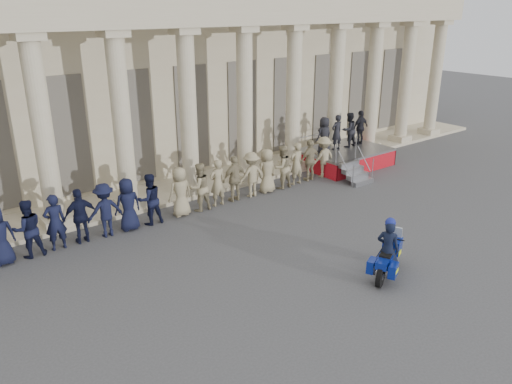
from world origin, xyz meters
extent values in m
plane|color=#3D3D3F|center=(0.00, 0.00, 0.00)|extent=(90.00, 90.00, 0.00)
cube|color=tan|center=(0.00, 15.00, 4.50)|extent=(40.00, 10.00, 9.00)
cube|color=tan|center=(0.00, 8.80, 0.07)|extent=(40.00, 2.60, 0.15)
cube|color=tan|center=(0.00, 8.00, 6.79)|extent=(35.80, 1.00, 1.00)
cube|color=tan|center=(-3.90, 8.00, 0.30)|extent=(0.90, 0.90, 0.30)
cylinder|color=tan|center=(-3.90, 8.00, 3.25)|extent=(0.64, 0.64, 5.60)
cube|color=tan|center=(-3.90, 8.00, 6.17)|extent=(0.85, 0.85, 0.24)
cube|color=tan|center=(-1.30, 8.00, 0.30)|extent=(0.90, 0.90, 0.30)
cylinder|color=tan|center=(-1.30, 8.00, 3.25)|extent=(0.64, 0.64, 5.60)
cube|color=tan|center=(-1.30, 8.00, 6.17)|extent=(0.85, 0.85, 0.24)
cube|color=tan|center=(1.30, 8.00, 0.30)|extent=(0.90, 0.90, 0.30)
cylinder|color=tan|center=(1.30, 8.00, 3.25)|extent=(0.64, 0.64, 5.60)
cube|color=tan|center=(1.30, 8.00, 6.17)|extent=(0.85, 0.85, 0.24)
cube|color=tan|center=(3.90, 8.00, 0.30)|extent=(0.90, 0.90, 0.30)
cylinder|color=tan|center=(3.90, 8.00, 3.25)|extent=(0.64, 0.64, 5.60)
cube|color=tan|center=(3.90, 8.00, 6.17)|extent=(0.85, 0.85, 0.24)
cube|color=tan|center=(6.50, 8.00, 0.30)|extent=(0.90, 0.90, 0.30)
cylinder|color=tan|center=(6.50, 8.00, 3.25)|extent=(0.64, 0.64, 5.60)
cube|color=tan|center=(6.50, 8.00, 6.17)|extent=(0.85, 0.85, 0.24)
cube|color=tan|center=(9.10, 8.00, 0.30)|extent=(0.90, 0.90, 0.30)
cylinder|color=tan|center=(9.10, 8.00, 3.25)|extent=(0.64, 0.64, 5.60)
cube|color=tan|center=(9.10, 8.00, 6.17)|extent=(0.85, 0.85, 0.24)
cube|color=tan|center=(11.70, 8.00, 0.30)|extent=(0.90, 0.90, 0.30)
cylinder|color=tan|center=(11.70, 8.00, 3.25)|extent=(0.64, 0.64, 5.60)
cube|color=tan|center=(11.70, 8.00, 6.17)|extent=(0.85, 0.85, 0.24)
cube|color=tan|center=(14.30, 8.00, 0.30)|extent=(0.90, 0.90, 0.30)
cylinder|color=tan|center=(14.30, 8.00, 3.25)|extent=(0.64, 0.64, 5.60)
cube|color=tan|center=(14.30, 8.00, 6.17)|extent=(0.85, 0.85, 0.24)
cube|color=tan|center=(16.90, 8.00, 0.30)|extent=(0.90, 0.90, 0.30)
cylinder|color=tan|center=(16.90, 8.00, 3.25)|extent=(0.64, 0.64, 5.60)
cube|color=tan|center=(16.90, 8.00, 6.17)|extent=(0.85, 0.85, 0.24)
cube|color=black|center=(-2.60, 10.02, 2.55)|extent=(1.30, 0.12, 4.20)
cube|color=black|center=(0.00, 10.02, 2.55)|extent=(1.30, 0.12, 4.20)
cube|color=black|center=(2.60, 10.02, 2.55)|extent=(1.30, 0.12, 4.20)
cube|color=black|center=(5.20, 10.02, 2.55)|extent=(1.30, 0.12, 4.20)
cube|color=black|center=(7.80, 10.02, 2.55)|extent=(1.30, 0.12, 4.20)
cube|color=black|center=(10.40, 10.02, 2.55)|extent=(1.30, 0.12, 4.20)
cube|color=black|center=(13.00, 10.02, 2.55)|extent=(1.30, 0.12, 4.20)
cube|color=black|center=(15.60, 10.02, 2.55)|extent=(1.30, 0.12, 4.20)
imported|color=black|center=(-5.09, 6.51, 0.89)|extent=(0.87, 0.67, 1.78)
imported|color=black|center=(-4.31, 6.51, 0.89)|extent=(0.65, 0.43, 1.78)
imported|color=black|center=(-3.53, 6.51, 0.89)|extent=(1.04, 0.43, 1.78)
imported|color=black|center=(-2.75, 6.51, 0.89)|extent=(1.15, 0.66, 1.78)
imported|color=black|center=(-1.98, 6.51, 0.89)|extent=(0.87, 0.57, 1.78)
imported|color=black|center=(-1.20, 6.51, 0.89)|extent=(0.87, 0.67, 1.78)
imported|color=gray|center=(-0.02, 6.51, 0.89)|extent=(0.87, 0.57, 1.78)
imported|color=gray|center=(0.76, 6.51, 0.89)|extent=(0.87, 0.67, 1.78)
imported|color=gray|center=(1.54, 6.51, 0.89)|extent=(0.65, 0.43, 1.78)
imported|color=gray|center=(2.32, 6.51, 0.89)|extent=(1.04, 0.43, 1.78)
imported|color=gray|center=(3.10, 6.51, 0.89)|extent=(1.15, 0.66, 1.78)
imported|color=gray|center=(3.87, 6.51, 0.89)|extent=(0.87, 0.57, 1.78)
imported|color=gray|center=(4.65, 6.51, 0.89)|extent=(0.87, 0.67, 1.78)
imported|color=gray|center=(5.43, 6.51, 0.89)|extent=(0.65, 0.43, 1.78)
imported|color=gray|center=(6.21, 6.51, 0.89)|extent=(1.04, 0.43, 1.78)
imported|color=gray|center=(6.99, 6.51, 0.89)|extent=(1.15, 0.66, 1.78)
cube|color=gray|center=(8.95, 7.08, 0.74)|extent=(3.92, 2.80, 0.10)
cube|color=maroon|center=(8.95, 5.70, 0.35)|extent=(3.92, 0.04, 0.69)
cube|color=maroon|center=(7.01, 7.08, 0.35)|extent=(0.04, 2.80, 0.69)
cube|color=maroon|center=(10.89, 7.08, 0.35)|extent=(0.04, 2.80, 0.69)
cube|color=gray|center=(7.59, 4.78, 0.10)|extent=(1.10, 0.28, 0.20)
cube|color=gray|center=(7.59, 5.06, 0.30)|extent=(1.10, 0.28, 0.20)
cube|color=gray|center=(7.59, 5.34, 0.50)|extent=(1.10, 0.28, 0.20)
cube|color=gray|center=(7.59, 5.62, 0.69)|extent=(1.10, 0.28, 0.20)
cylinder|color=gray|center=(8.95, 8.42, 1.29)|extent=(3.92, 0.04, 0.04)
imported|color=black|center=(7.75, 7.28, 1.60)|extent=(0.79, 0.51, 1.61)
imported|color=black|center=(8.55, 7.28, 1.60)|extent=(0.59, 0.39, 1.61)
imported|color=black|center=(9.35, 7.28, 1.60)|extent=(0.78, 0.61, 1.61)
imported|color=black|center=(10.15, 7.28, 1.60)|extent=(0.94, 0.39, 1.61)
cylinder|color=black|center=(2.98, -0.36, 0.30)|extent=(0.59, 0.36, 0.59)
cylinder|color=black|center=(1.77, -0.92, 0.30)|extent=(0.59, 0.36, 0.59)
cube|color=navy|center=(2.42, -0.62, 0.55)|extent=(1.09, 0.77, 0.34)
cube|color=navy|center=(2.82, -0.44, 0.70)|extent=(0.64, 0.63, 0.40)
cube|color=silver|center=(2.82, -0.44, 0.49)|extent=(0.29, 0.33, 0.11)
cube|color=#B2BFCC|center=(2.96, -0.37, 1.00)|extent=(0.34, 0.45, 0.48)
cube|color=black|center=(2.25, -0.70, 0.73)|extent=(0.66, 0.52, 0.09)
cube|color=navy|center=(1.81, -0.91, 0.63)|extent=(0.41, 0.41, 0.20)
cube|color=navy|center=(2.01, -1.13, 0.49)|extent=(0.45, 0.35, 0.36)
cube|color=#E1E90C|center=(2.01, -1.13, 0.49)|extent=(0.33, 0.31, 0.09)
cube|color=navy|center=(1.77, -0.61, 0.49)|extent=(0.45, 0.35, 0.36)
cube|color=#E1E90C|center=(1.77, -0.61, 0.49)|extent=(0.33, 0.31, 0.09)
cylinder|color=silver|center=(1.92, -0.62, 0.27)|extent=(0.52, 0.31, 0.09)
cylinder|color=black|center=(2.82, -0.44, 0.91)|extent=(0.29, 0.58, 0.03)
imported|color=black|center=(2.29, -0.68, 0.84)|extent=(0.62, 0.72, 1.67)
sphere|color=navy|center=(2.29, -0.68, 1.62)|extent=(0.28, 0.28, 0.28)
camera|label=1|loc=(-7.87, -8.07, 7.01)|focal=35.00mm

